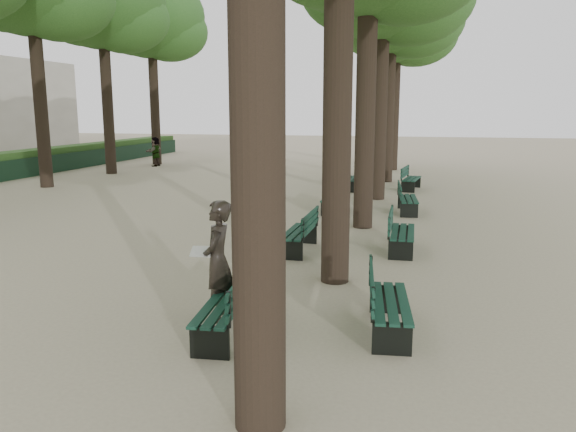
# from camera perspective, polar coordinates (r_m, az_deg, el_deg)

# --- Properties ---
(ground) EXTENTS (120.00, 120.00, 0.00)m
(ground) POSITION_cam_1_polar(r_m,az_deg,el_deg) (8.26, -9.09, -11.88)
(ground) COLOR tan
(ground) RESTS_ON ground
(tree_central_4) EXTENTS (6.00, 6.00, 9.95)m
(tree_central_4) POSITION_cam_1_polar(r_m,az_deg,el_deg) (25.46, 10.52, 20.80)
(tree_central_4) COLOR #33261C
(tree_central_4) RESTS_ON ground
(tree_central_5) EXTENTS (6.00, 6.00, 9.95)m
(tree_central_5) POSITION_cam_1_polar(r_m,az_deg,el_deg) (30.39, 11.05, 19.13)
(tree_central_5) COLOR #33261C
(tree_central_5) RESTS_ON ground
(tree_far_4) EXTENTS (6.00, 6.00, 10.45)m
(tree_far_4) POSITION_cam_1_polar(r_m,az_deg,el_deg) (29.59, -18.42, 19.99)
(tree_far_4) COLOR #33261C
(tree_far_4) RESTS_ON ground
(tree_far_5) EXTENTS (6.00, 6.00, 10.45)m
(tree_far_5) POSITION_cam_1_polar(r_m,az_deg,el_deg) (33.92, -13.76, 18.98)
(tree_far_5) COLOR #33261C
(tree_far_5) RESTS_ON ground
(bench_left_0) EXTENTS (0.73, 1.84, 0.92)m
(bench_left_0) POSITION_cam_1_polar(r_m,az_deg,el_deg) (8.12, -6.46, -10.16)
(bench_left_0) COLOR black
(bench_left_0) RESTS_ON ground
(bench_left_1) EXTENTS (0.58, 1.80, 0.92)m
(bench_left_1) POSITION_cam_1_polar(r_m,az_deg,el_deg) (12.67, 1.09, -2.40)
(bench_left_1) COLOR black
(bench_left_1) RESTS_ON ground
(bench_left_2) EXTENTS (0.57, 1.80, 0.92)m
(bench_left_2) POSITION_cam_1_polar(r_m,az_deg,el_deg) (17.57, 4.63, 1.30)
(bench_left_2) COLOR black
(bench_left_2) RESTS_ON ground
(bench_left_3) EXTENTS (0.60, 1.81, 0.92)m
(bench_left_3) POSITION_cam_1_polar(r_m,az_deg,el_deg) (22.46, 6.59, 3.35)
(bench_left_3) COLOR black
(bench_left_3) RESTS_ON ground
(bench_right_0) EXTENTS (0.76, 1.85, 0.92)m
(bench_right_0) POSITION_cam_1_polar(r_m,az_deg,el_deg) (8.31, 10.26, -9.77)
(bench_right_0) COLOR black
(bench_right_0) RESTS_ON ground
(bench_right_1) EXTENTS (0.59, 1.81, 0.92)m
(bench_right_1) POSITION_cam_1_polar(r_m,az_deg,el_deg) (12.91, 11.49, -2.37)
(bench_right_1) COLOR black
(bench_right_1) RESTS_ON ground
(bench_right_2) EXTENTS (0.73, 1.84, 0.92)m
(bench_right_2) POSITION_cam_1_polar(r_m,az_deg,el_deg) (17.71, 12.06, 1.18)
(bench_right_2) COLOR black
(bench_right_2) RESTS_ON ground
(bench_right_3) EXTENTS (0.81, 1.86, 0.92)m
(bench_right_3) POSITION_cam_1_polar(r_m,az_deg,el_deg) (22.80, 12.41, 3.28)
(bench_right_3) COLOR black
(bench_right_3) RESTS_ON ground
(man_with_map) EXTENTS (0.65, 0.77, 1.84)m
(man_with_map) POSITION_cam_1_polar(r_m,az_deg,el_deg) (8.54, -7.15, -4.54)
(man_with_map) COLOR black
(man_with_map) RESTS_ON ground
(pedestrian_d) EXTENTS (0.53, 0.96, 1.85)m
(pedestrian_d) POSITION_cam_1_polar(r_m,az_deg,el_deg) (35.10, 5.79, 7.12)
(pedestrian_d) COLOR #262628
(pedestrian_d) RESTS_ON ground
(pedestrian_e) EXTENTS (0.33, 1.51, 1.63)m
(pedestrian_e) POSITION_cam_1_polar(r_m,az_deg,el_deg) (32.44, -13.31, 6.38)
(pedestrian_e) COLOR #262628
(pedestrian_e) RESTS_ON ground
(pedestrian_a) EXTENTS (0.77, 0.71, 1.54)m
(pedestrian_a) POSITION_cam_1_polar(r_m,az_deg,el_deg) (30.77, -0.89, 6.36)
(pedestrian_a) COLOR #262628
(pedestrian_a) RESTS_ON ground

